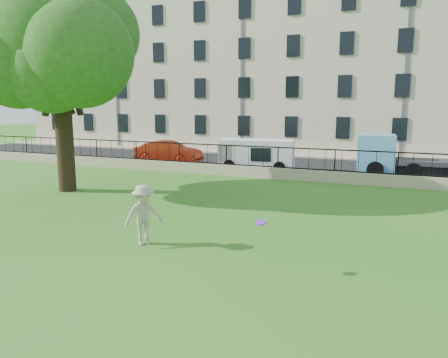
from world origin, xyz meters
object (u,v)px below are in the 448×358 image
at_px(frisbee, 261,223).
at_px(blue_truck, 409,156).
at_px(red_sedan, 169,152).
at_px(tree, 57,43).
at_px(white_van, 257,155).
at_px(man, 143,215).

xyz_separation_m(frisbee, blue_truck, (3.35, 16.20, -0.09)).
bearing_deg(blue_truck, red_sedan, 177.94).
distance_m(tree, red_sedan, 11.41).
relative_size(tree, frisbee, 37.23).
bearing_deg(tree, white_van, 55.30).
height_order(man, blue_truck, blue_truck).
relative_size(red_sedan, white_van, 1.03).
distance_m(man, red_sedan, 17.01).
xyz_separation_m(frisbee, white_van, (-5.15, 15.20, -0.31)).
distance_m(man, frisbee, 3.83).
height_order(man, red_sedan, man).
relative_size(tree, white_van, 2.27).
xyz_separation_m(man, frisbee, (3.76, -0.64, 0.35)).
bearing_deg(frisbee, man, 170.35).
bearing_deg(frisbee, white_van, 108.73).
relative_size(tree, man, 5.67).
distance_m(white_van, blue_truck, 8.56).
relative_size(frisbee, white_van, 0.06).
bearing_deg(red_sedan, blue_truck, -89.47).
distance_m(tree, man, 11.07).
xyz_separation_m(tree, man, (7.76, -5.36, -5.79)).
bearing_deg(blue_truck, tree, -149.34).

